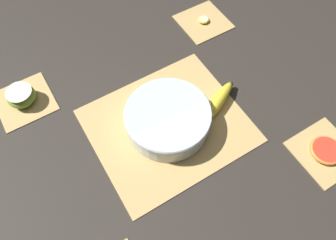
{
  "coord_description": "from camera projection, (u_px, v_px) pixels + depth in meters",
  "views": [
    {
      "loc": [
        0.25,
        0.41,
        0.84
      ],
      "look_at": [
        0.0,
        0.0,
        0.03
      ],
      "focal_mm": 35.0,
      "sensor_mm": 36.0,
      "label": 1
    }
  ],
  "objects": [
    {
      "name": "coaster_mat_near_left",
      "position": [
        203.0,
        21.0,
        1.18
      ],
      "size": [
        0.16,
        0.16,
        0.01
      ],
      "color": "tan",
      "rests_on": "ground_plane"
    },
    {
      "name": "coaster_mat_near_right",
      "position": [
        25.0,
        101.0,
        1.0
      ],
      "size": [
        0.16,
        0.16,
        0.01
      ],
      "color": "tan",
      "rests_on": "ground_plane"
    },
    {
      "name": "grapefruit_slice",
      "position": [
        326.0,
        150.0,
        0.91
      ],
      "size": [
        0.09,
        0.09,
        0.01
      ],
      "color": "red",
      "rests_on": "coaster_mat_far_left"
    },
    {
      "name": "whole_banana",
      "position": [
        217.0,
        103.0,
        0.98
      ],
      "size": [
        0.18,
        0.11,
        0.04
      ],
      "color": "yellow",
      "rests_on": "bamboo_mat_center"
    },
    {
      "name": "bamboo_mat_center",
      "position": [
        168.0,
        125.0,
        0.96
      ],
      "size": [
        0.44,
        0.38,
        0.01
      ],
      "color": "tan",
      "rests_on": "ground_plane"
    },
    {
      "name": "banana_coin_single",
      "position": [
        204.0,
        20.0,
        1.17
      ],
      "size": [
        0.04,
        0.04,
        0.01
      ],
      "color": "beige",
      "rests_on": "coaster_mat_near_left"
    },
    {
      "name": "ground_plane",
      "position": [
        168.0,
        126.0,
        0.96
      ],
      "size": [
        6.0,
        6.0,
        0.0
      ],
      "primitive_type": "plane",
      "color": "#2D2823"
    },
    {
      "name": "coaster_mat_far_left",
      "position": [
        325.0,
        152.0,
        0.92
      ],
      "size": [
        0.16,
        0.16,
        0.01
      ],
      "color": "tan",
      "rests_on": "ground_plane"
    },
    {
      "name": "apple_half",
      "position": [
        21.0,
        96.0,
        0.98
      ],
      "size": [
        0.08,
        0.08,
        0.05
      ],
      "color": "#7FAD38",
      "rests_on": "coaster_mat_near_right"
    },
    {
      "name": "fruit_salad_bowl",
      "position": [
        168.0,
        118.0,
        0.93
      ],
      "size": [
        0.25,
        0.25,
        0.07
      ],
      "color": "silver",
      "rests_on": "bamboo_mat_center"
    }
  ]
}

